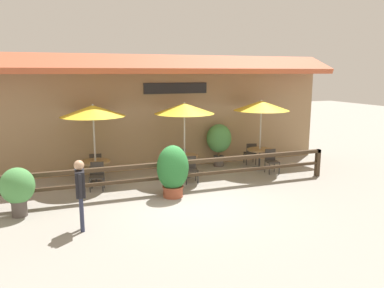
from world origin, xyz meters
TOP-DOWN VIEW (x-y plane):
  - ground_plane at (0.00, 0.00)m, footprint 60.00×60.00m
  - building_facade at (0.00, 4.10)m, footprint 14.28×1.49m
  - patio_railing at (0.00, 1.05)m, footprint 10.40×0.14m
  - patio_umbrella_near at (-2.24, 2.80)m, footprint 2.04×2.04m
  - dining_table_near at (-2.24, 2.80)m, footprint 0.96×0.96m
  - chair_near_streetside at (-2.28, 2.07)m, footprint 0.50×0.50m
  - chair_near_wallside at (-2.17, 3.52)m, footprint 0.44×0.44m
  - patio_umbrella_middle at (0.75, 2.58)m, footprint 2.04×2.04m
  - dining_table_middle at (0.75, 2.58)m, footprint 0.96×0.96m
  - chair_middle_streetside at (0.71, 1.84)m, footprint 0.48×0.48m
  - chair_middle_wallside at (0.79, 3.33)m, footprint 0.43×0.43m
  - patio_umbrella_far at (3.75, 2.65)m, footprint 2.04×2.04m
  - dining_table_far at (3.75, 2.65)m, footprint 0.96×0.96m
  - chair_far_streetside at (3.83, 1.95)m, footprint 0.46×0.46m
  - chair_far_wallside at (3.75, 3.36)m, footprint 0.50×0.50m
  - potted_plant_corner_fern at (-0.27, 0.64)m, footprint 0.93×0.84m
  - potted_plant_broad_leaf at (-4.36, 0.52)m, footprint 0.83×0.75m
  - potted_plant_tall_tropical at (2.48, 3.55)m, footprint 0.97×0.87m
  - pedestrian at (-2.93, -0.93)m, footprint 0.23×0.58m

SIDE VIEW (x-z plane):
  - ground_plane at x=0.00m, z-range 0.00..0.00m
  - chair_near_streetside at x=-2.28m, z-range 0.05..0.90m
  - chair_near_wallside at x=-2.17m, z-range 0.05..0.90m
  - chair_middle_streetside at x=0.71m, z-range 0.05..0.90m
  - chair_middle_wallside at x=0.79m, z-range 0.05..0.90m
  - chair_far_streetside at x=3.83m, z-range 0.05..0.90m
  - chair_far_wallside at x=3.75m, z-range 0.05..0.90m
  - dining_table_near at x=-2.24m, z-range 0.22..0.97m
  - dining_table_middle at x=0.75m, z-range 0.22..0.97m
  - dining_table_far at x=3.75m, z-range 0.22..0.97m
  - patio_railing at x=0.00m, z-range 0.22..1.17m
  - potted_plant_broad_leaf at x=-4.36m, z-range 0.11..1.37m
  - potted_plant_corner_fern at x=-0.27m, z-range 0.04..1.56m
  - potted_plant_tall_tropical at x=2.48m, z-range 0.21..1.84m
  - pedestrian at x=-2.93m, z-range 0.24..1.89m
  - building_facade at x=0.00m, z-range 0.05..4.28m
  - patio_umbrella_near at x=-2.24m, z-range 1.08..3.67m
  - patio_umbrella_middle at x=0.75m, z-range 1.08..3.67m
  - patio_umbrella_far at x=3.75m, z-range 1.08..3.67m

